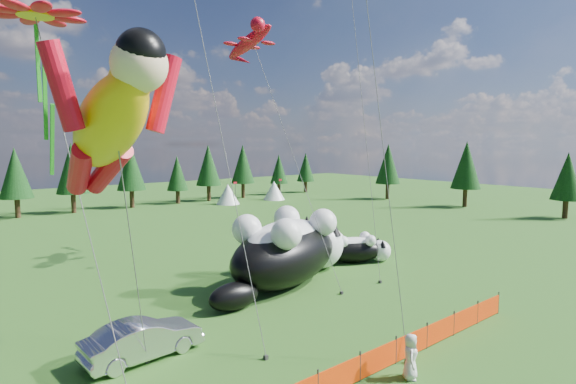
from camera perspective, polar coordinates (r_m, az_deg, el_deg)
The scene contains 12 objects.
ground at distance 18.51m, azimuth -0.53°, elevation -20.35°, with size 160.00×160.00×0.00m, color #103309.
safety_fence at distance 16.30m, azimuth 6.59°, elevation -22.29°, with size 22.06×0.06×1.10m.
tree_line at distance 59.03m, azimuth -28.91°, elevation 1.20°, with size 90.00×4.00×8.00m, color black, non-canonical shape.
festival_tents at distance 57.50m, azimuth -17.03°, elevation -1.02°, with size 50.00×3.20×2.80m, color white, non-canonical shape.
cat_large at distance 26.92m, azimuth 0.29°, elevation -7.18°, with size 11.69×6.91×4.35m.
cat_small at distance 32.02m, azimuth 8.72°, elevation -7.12°, with size 5.14×3.83×2.04m.
car at distance 19.07m, azimuth -17.91°, elevation -17.35°, with size 1.59×4.55×1.50m, color silver.
spectator_e at distance 17.33m, azimuth 15.29°, elevation -19.50°, with size 0.80×0.52×1.63m, color silver.
superhero_kite at distance 11.37m, azimuth -21.79°, elevation 8.03°, with size 4.91×7.57×11.65m.
gecko_kite at distance 33.96m, azimuth -4.89°, elevation 18.47°, with size 4.01×14.13×18.74m.
flower_kite at distance 16.52m, azimuth -29.39°, elevation 18.55°, with size 3.87×6.14×12.78m.
diamond_kite_a at distance 21.96m, azimuth -11.57°, elevation 21.78°, with size 1.01×5.98×16.19m.
Camera 1 is at (-10.32, -12.96, 8.24)m, focal length 28.00 mm.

